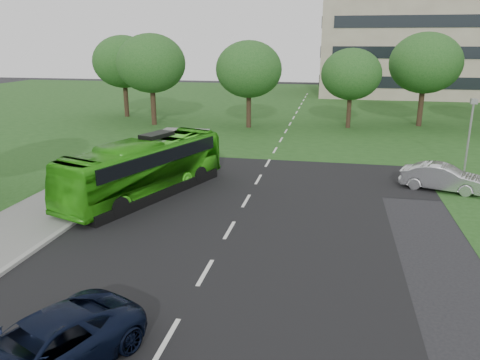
{
  "coord_description": "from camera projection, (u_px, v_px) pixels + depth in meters",
  "views": [
    {
      "loc": [
        4.19,
        -16.59,
        7.99
      ],
      "look_at": [
        -0.01,
        4.44,
        1.6
      ],
      "focal_mm": 35.0,
      "sensor_mm": 36.0,
      "label": 1
    }
  ],
  "objects": [
    {
      "name": "ground",
      "position": [
        219.0,
        249.0,
        18.66
      ],
      "size": [
        160.0,
        160.0,
        0.0
      ],
      "primitive_type": "plane",
      "color": "black",
      "rests_on": "ground"
    },
    {
      "name": "street_surfaces",
      "position": [
        278.0,
        138.0,
        40.11
      ],
      "size": [
        120.0,
        120.0,
        0.15
      ],
      "color": "black",
      "rests_on": "ground"
    },
    {
      "name": "office_building",
      "position": [
        461.0,
        9.0,
        69.19
      ],
      "size": [
        40.1,
        20.1,
        25.0
      ],
      "color": "gray",
      "rests_on": "ground"
    },
    {
      "name": "tree_park_a",
      "position": [
        151.0,
        63.0,
        44.77
      ],
      "size": [
        6.57,
        6.57,
        8.74
      ],
      "color": "black",
      "rests_on": "ground"
    },
    {
      "name": "tree_park_b",
      "position": [
        249.0,
        69.0,
        43.47
      ],
      "size": [
        6.17,
        6.17,
        8.09
      ],
      "color": "black",
      "rests_on": "ground"
    },
    {
      "name": "tree_park_c",
      "position": [
        351.0,
        74.0,
        43.41
      ],
      "size": [
        5.57,
        5.57,
        7.4
      ],
      "color": "black",
      "rests_on": "ground"
    },
    {
      "name": "tree_park_d",
      "position": [
        425.0,
        63.0,
        44.03
      ],
      "size": [
        6.69,
        6.69,
        8.85
      ],
      "color": "black",
      "rests_on": "ground"
    },
    {
      "name": "tree_park_f",
      "position": [
        123.0,
        62.0,
        49.85
      ],
      "size": [
        6.46,
        6.46,
        8.62
      ],
      "color": "black",
      "rests_on": "ground"
    },
    {
      "name": "bus",
      "position": [
        145.0,
        168.0,
        24.92
      ],
      "size": [
        6.01,
        10.97,
        2.99
      ],
      "primitive_type": "imported",
      "rotation": [
        0.0,
        0.0,
        -0.35
      ],
      "color": "green",
      "rests_on": "ground"
    },
    {
      "name": "sedan",
      "position": [
        442.0,
        177.0,
        25.91
      ],
      "size": [
        4.69,
        2.8,
        1.46
      ],
      "primitive_type": "imported",
      "rotation": [
        0.0,
        0.0,
        1.27
      ],
      "color": "silver",
      "rests_on": "ground"
    },
    {
      "name": "suv",
      "position": [
        40.0,
        351.0,
        11.41
      ],
      "size": [
        4.37,
        5.79,
        1.46
      ],
      "primitive_type": "imported",
      "rotation": [
        0.0,
        0.0,
        -0.42
      ],
      "color": "black",
      "rests_on": "ground"
    },
    {
      "name": "camera_pole",
      "position": [
        471.0,
        125.0,
        28.83
      ],
      "size": [
        0.43,
        0.39,
        4.63
      ],
      "rotation": [
        0.0,
        0.0,
        -0.17
      ],
      "color": "gray",
      "rests_on": "ground"
    }
  ]
}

